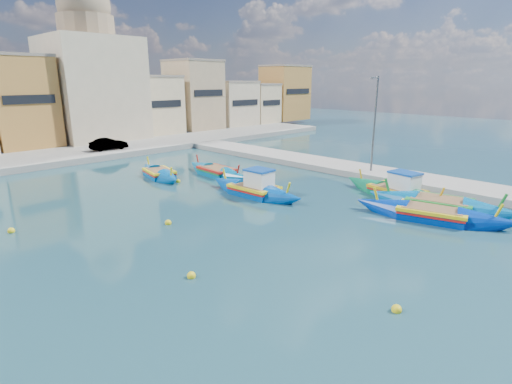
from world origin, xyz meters
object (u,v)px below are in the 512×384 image
luzzu_cyan_south (439,206)px  quay_street_lamp (374,124)px  luzzu_blue_cabin (255,190)px  luzzu_cyan_mid (217,172)px  church_block (91,74)px  luzzu_turquoise_cabin (397,192)px  luzzu_green (159,174)px  luzzu_blue_south (432,215)px

luzzu_cyan_south → quay_street_lamp: bearing=55.6°
luzzu_blue_cabin → luzzu_cyan_mid: bearing=72.6°
quay_street_lamp → luzzu_cyan_mid: 13.35m
quay_street_lamp → church_block: bearing=102.3°
quay_street_lamp → luzzu_cyan_mid: size_ratio=0.98×
luzzu_turquoise_cabin → luzzu_cyan_mid: luzzu_turquoise_cabin is taller
luzzu_blue_cabin → luzzu_cyan_mid: luzzu_blue_cabin is taller
church_block → luzzu_turquoise_cabin: church_block is taller
luzzu_blue_cabin → luzzu_cyan_mid: (2.03, 6.46, -0.11)m
quay_street_lamp → luzzu_cyan_south: size_ratio=0.86×
luzzu_cyan_south → luzzu_turquoise_cabin: bearing=71.4°
quay_street_lamp → luzzu_blue_cabin: quay_street_lamp is taller
luzzu_blue_cabin → luzzu_green: size_ratio=1.14×
luzzu_turquoise_cabin → luzzu_blue_south: bearing=-130.3°
luzzu_blue_cabin → luzzu_blue_south: size_ratio=0.91×
church_block → quay_street_lamp: (7.44, -34.00, -4.07)m
church_block → luzzu_blue_cabin: size_ratio=2.29×
quay_street_lamp → luzzu_turquoise_cabin: size_ratio=0.89×
quay_street_lamp → luzzu_blue_south: size_ratio=0.87×
luzzu_blue_south → luzzu_turquoise_cabin: bearing=49.7°
luzzu_blue_cabin → luzzu_turquoise_cabin: bearing=-48.0°
church_block → luzzu_blue_south: bearing=-89.4°
luzzu_blue_cabin → luzzu_green: luzzu_blue_cabin is taller
luzzu_cyan_mid → luzzu_blue_south: (1.52, -17.20, 0.02)m
church_block → luzzu_turquoise_cabin: 39.27m
luzzu_turquoise_cabin → luzzu_cyan_south: bearing=-108.6°
luzzu_blue_south → luzzu_cyan_south: luzzu_cyan_south is taller
luzzu_cyan_mid → quay_street_lamp: bearing=-47.8°
luzzu_green → quay_street_lamp: bearing=-45.0°
luzzu_cyan_mid → luzzu_turquoise_cabin: bearing=-71.9°
luzzu_blue_south → luzzu_green: bearing=104.7°
luzzu_turquoise_cabin → luzzu_blue_cabin: 9.74m
luzzu_cyan_mid → luzzu_green: luzzu_cyan_mid is taller
church_block → luzzu_cyan_mid: (-1.10, -24.58, -8.16)m
luzzu_turquoise_cabin → luzzu_green: size_ratio=1.23×
church_block → quay_street_lamp: church_block is taller
luzzu_cyan_mid → luzzu_cyan_south: (3.40, -16.91, 0.05)m
church_block → luzzu_cyan_mid: bearing=-92.6°
quay_street_lamp → luzzu_green: 17.83m
luzzu_green → luzzu_cyan_south: bearing=-70.1°
quay_street_lamp → luzzu_blue_south: bearing=-132.1°
luzzu_blue_south → luzzu_cyan_south: bearing=8.7°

